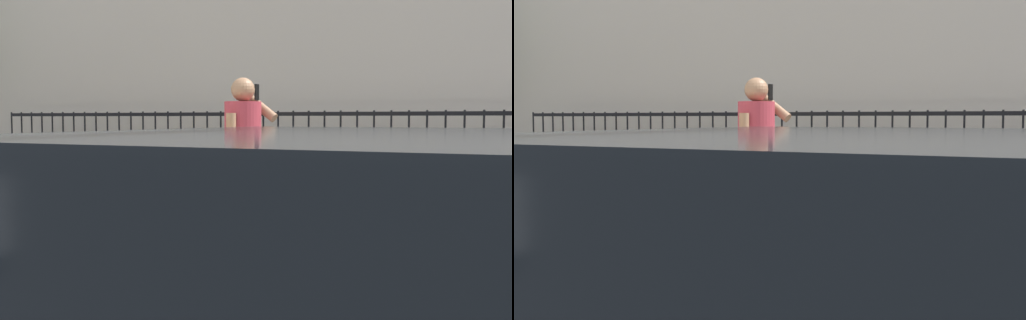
# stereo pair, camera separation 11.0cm
# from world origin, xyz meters

# --- Properties ---
(sidewalk) EXTENTS (28.00, 4.40, 0.15)m
(sidewalk) POSITION_xyz_m (0.00, 2.20, 0.07)
(sidewalk) COLOR #9E9B93
(sidewalk) RESTS_ON ground
(iron_fence) EXTENTS (12.03, 0.04, 1.60)m
(iron_fence) POSITION_xyz_m (0.00, 5.90, 1.02)
(iron_fence) COLOR black
(iron_fence) RESTS_ON ground
(pedestrian_on_phone) EXTENTS (0.50, 0.68, 1.71)m
(pedestrian_on_phone) POSITION_xyz_m (0.80, 1.99, 1.14)
(pedestrian_on_phone) COLOR #936B4C
(pedestrian_on_phone) RESTS_ON sidewalk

